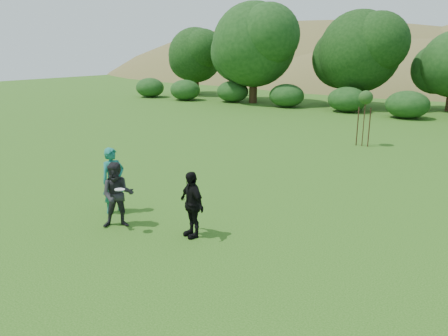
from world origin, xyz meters
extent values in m
plane|color=#19470C|center=(0.00, 0.00, 0.00)|extent=(120.00, 120.00, 0.00)
imported|color=#176B5D|center=(-2.15, 0.19, 1.01)|extent=(0.64, 0.83, 2.03)
imported|color=#242325|center=(-1.18, -0.53, 0.94)|extent=(1.15, 1.14, 1.87)
imported|color=black|center=(0.92, 0.12, 0.90)|extent=(1.14, 0.80, 1.80)
cylinder|color=white|center=(-0.77, -0.80, 1.25)|extent=(0.27, 0.27, 0.05)
cylinder|color=#3D2317|center=(1.22, 13.95, 1.25)|extent=(0.05, 0.05, 2.50)
sphere|color=#244819|center=(1.22, 13.95, 2.50)|extent=(0.70, 0.70, 0.70)
cylinder|color=#361F15|center=(0.92, 13.95, 1.00)|extent=(0.06, 0.06, 2.00)
cylinder|color=#3B2217|center=(1.52, 13.95, 1.00)|extent=(0.06, 0.06, 2.00)
ellipsoid|color=olive|center=(-25.00, 70.00, -12.10)|extent=(110.00, 70.00, 44.00)
ellipsoid|color=olive|center=(-5.00, 58.00, -7.70)|extent=(80.00, 50.00, 28.00)
cylinder|color=#3A2616|center=(-22.00, 30.00, 1.31)|extent=(0.65, 0.65, 2.62)
sphere|color=#194214|center=(-22.00, 30.00, 4.22)|extent=(5.80, 5.80, 5.80)
cylinder|color=#3A2616|center=(-13.00, 27.00, 1.57)|extent=(0.73, 0.73, 3.15)
sphere|color=#194214|center=(-13.00, 27.00, 5.23)|extent=(7.54, 7.54, 7.54)
cylinder|color=#3A2616|center=(-4.00, 29.00, 1.40)|extent=(0.68, 0.68, 2.80)
sphere|color=#194214|center=(-4.00, 29.00, 4.66)|extent=(6.73, 6.73, 6.73)
camera|label=1|loc=(7.71, -8.37, 4.86)|focal=35.00mm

